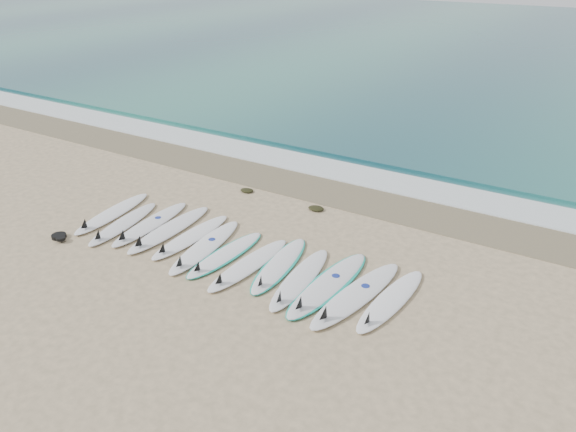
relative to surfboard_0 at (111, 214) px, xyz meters
The scene contains 21 objects.
ground 3.57m from the surfboard_0, ahead, with size 120.00×120.00×0.00m, color tan.
ocean 32.72m from the surfboard_0, 83.74° to the left, with size 120.00×55.00×0.03m, color #216462.
wet_sand_band 5.45m from the surfboard_0, 49.17° to the left, with size 120.00×1.80×0.01m, color #71654B.
foam_band 6.58m from the surfboard_0, 57.17° to the left, with size 120.00×1.40×0.04m, color silver.
wave_crest 7.88m from the surfboard_0, 63.09° to the left, with size 120.00×1.00×0.10m, color #216462.
surfboard_0 is the anchor object (origin of this frame).
surfboard_1 0.69m from the surfboard_0, 20.93° to the right, with size 0.92×2.49×0.31m.
surfboard_2 1.19m from the surfboard_0, ahead, with size 0.78×2.64×0.33m.
surfboard_3 1.76m from the surfboard_0, ahead, with size 0.67×2.74×0.35m.
surfboard_4 2.40m from the surfboard_0, ahead, with size 0.53×2.48×0.32m.
surfboard_5 2.97m from the surfboard_0, ahead, with size 0.89×2.68×0.34m.
surfboard_6 3.53m from the surfboard_0, ahead, with size 0.65×2.37×0.30m.
surfboard_7 4.19m from the surfboard_0, ahead, with size 0.62×2.52×0.32m.
surfboard_8 4.72m from the surfboard_0, ahead, with size 0.94×2.48×0.31m.
surfboard_9 5.35m from the surfboard_0, ahead, with size 0.80×2.54×0.32m.
surfboard_10 5.90m from the surfboard_0, ahead, with size 0.78×2.81×0.35m.
surfboard_11 6.51m from the surfboard_0, ahead, with size 0.96×2.88×0.36m.
surfboard_12 7.12m from the surfboard_0, ahead, with size 0.68×2.48×0.31m.
seaweed_near 3.50m from the surfboard_0, 56.74° to the left, with size 0.37×0.29×0.07m, color black.
seaweed_far 4.96m from the surfboard_0, 35.89° to the left, with size 0.41×0.32×0.08m, color black.
leash_coil 1.42m from the surfboard_0, 93.11° to the right, with size 0.46×0.36×0.11m.
Camera 1 is at (6.47, -8.08, 5.87)m, focal length 35.00 mm.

